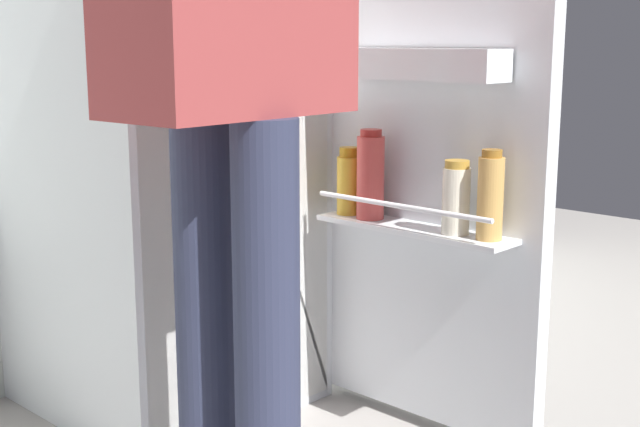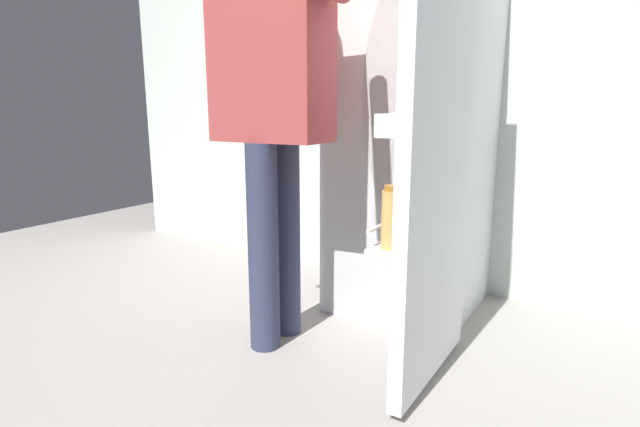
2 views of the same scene
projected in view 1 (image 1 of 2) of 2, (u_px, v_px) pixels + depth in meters
The scene contains 2 objects.
refrigerator at pixel (178, 91), 2.16m from camera, with size 0.67×1.24×1.65m.
person at pixel (234, 18), 1.49m from camera, with size 0.56×0.74×1.64m.
Camera 1 is at (-1.32, -1.23, 0.95)m, focal length 48.35 mm.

